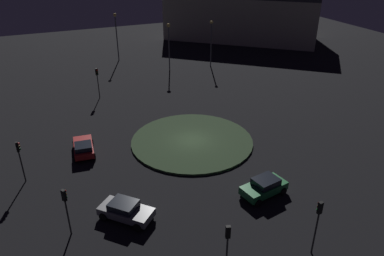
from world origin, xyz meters
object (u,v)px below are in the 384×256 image
traffic_light_south_near (318,217)px  streetlamp_north_near (116,30)px  car_green (264,187)px  streetlamp_northeast (211,37)px  traffic_light_southwest (66,203)px  traffic_light_south (227,240)px  traffic_light_west (19,154)px  car_grey (126,210)px  car_red (83,147)px  traffic_light_northwest (97,77)px  streetlamp_north (169,38)px  store_building (241,16)px

traffic_light_south_near → streetlamp_north_near: (-1.82, 49.54, 2.26)m
car_green → streetlamp_northeast: size_ratio=0.56×
traffic_light_southwest → traffic_light_south: size_ratio=0.99×
car_green → traffic_light_west: (-18.45, 9.95, 2.06)m
car_grey → traffic_light_southwest: bearing=47.4°
car_red → traffic_light_southwest: size_ratio=1.06×
traffic_light_northwest → streetlamp_northeast: size_ratio=0.55×
car_green → traffic_light_south: bearing=31.7°
car_grey → traffic_light_northwest: bearing=-50.2°
car_red → streetlamp_northeast: size_ratio=0.56×
traffic_light_southwest → streetlamp_northeast: bearing=16.0°
traffic_light_south → traffic_light_northwest: bearing=19.3°
car_grey → traffic_light_southwest: traffic_light_southwest is taller
streetlamp_northeast → streetlamp_north: streetlamp_northeast is taller
car_grey → traffic_light_west: 11.08m
streetlamp_north → store_building: bearing=32.8°
traffic_light_west → store_building: store_building is taller
streetlamp_northeast → car_grey: bearing=-125.3°
traffic_light_southwest → car_red: bearing=42.7°
traffic_light_southwest → store_building: bearing=14.6°
car_green → traffic_light_south: size_ratio=1.05×
streetlamp_north → streetlamp_north_near: 10.65m
car_grey → car_red: bearing=-36.3°
car_red → car_grey: bearing=-166.9°
car_grey → traffic_light_south_near: size_ratio=0.98×
traffic_light_south → streetlamp_north_near: 49.10m
car_green → store_building: (24.95, 47.70, 3.98)m
car_green → traffic_light_south_near: 7.25m
streetlamp_northeast → traffic_light_south_near: bearing=-106.1°
streetlamp_north → car_grey: bearing=-115.4°
store_building → traffic_light_west: bearing=81.5°
traffic_light_south → traffic_light_northwest: traffic_light_northwest is taller
streetlamp_north_near → car_grey: bearing=-102.4°
traffic_light_southwest → traffic_light_northwest: 26.13m
traffic_light_southwest → traffic_light_west: (-2.90, 8.41, 0.03)m
traffic_light_south → streetlamp_northeast: (17.94, 39.56, 1.97)m
car_green → streetlamp_northeast: streetlamp_northeast is taller
car_green → traffic_light_south_near: size_ratio=0.96×
traffic_light_west → traffic_light_south_near: bearing=-45.8°
car_green → traffic_light_northwest: 28.23m
traffic_light_south → streetlamp_north: 41.85m
car_green → car_red: size_ratio=1.00×
car_green → traffic_light_west: bearing=-38.5°
car_red → traffic_light_south_near: (12.36, -19.59, 2.38)m
streetlamp_north → car_red: bearing=-128.3°
traffic_light_south → store_building: store_building is taller
traffic_light_west → traffic_light_northwest: size_ratio=0.97×
traffic_light_south → streetlamp_northeast: size_ratio=0.53×
streetlamp_north → car_green: bearing=-96.7°
car_grey → traffic_light_northwest: (2.70, 25.13, 2.17)m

